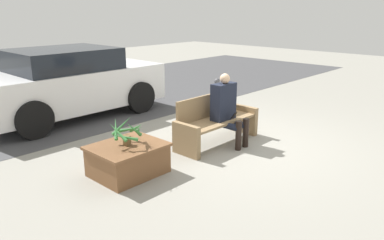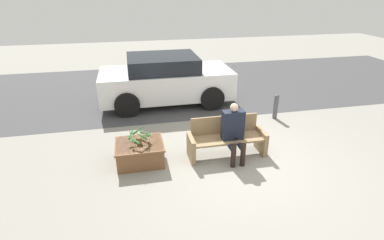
% 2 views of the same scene
% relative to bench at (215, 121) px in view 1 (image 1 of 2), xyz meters
% --- Properties ---
extents(ground_plane, '(30.00, 30.00, 0.00)m').
position_rel_bench_xyz_m(ground_plane, '(0.22, -0.39, -0.39)').
color(ground_plane, gray).
extents(road_surface, '(20.00, 6.00, 0.01)m').
position_rel_bench_xyz_m(road_surface, '(0.22, 4.86, -0.38)').
color(road_surface, '#424244').
rests_on(road_surface, ground_plane).
extents(bench, '(1.66, 0.55, 0.83)m').
position_rel_bench_xyz_m(bench, '(0.00, 0.00, 0.00)').
color(bench, '#8C704C').
rests_on(bench, ground_plane).
extents(person_seated, '(0.45, 0.58, 1.23)m').
position_rel_bench_xyz_m(person_seated, '(0.09, -0.17, 0.27)').
color(person_seated, black).
rests_on(person_seated, ground_plane).
extents(planter_box, '(0.99, 0.82, 0.44)m').
position_rel_bench_xyz_m(planter_box, '(-1.85, 0.06, -0.15)').
color(planter_box, brown).
rests_on(planter_box, ground_plane).
extents(potted_plant, '(0.54, 0.53, 0.40)m').
position_rel_bench_xyz_m(potted_plant, '(-1.84, 0.05, 0.24)').
color(potted_plant, brown).
rests_on(potted_plant, planter_box).
extents(parked_car, '(3.94, 1.98, 1.47)m').
position_rel_bench_xyz_m(parked_car, '(-0.86, 3.40, 0.35)').
color(parked_car, silver).
rests_on(parked_car, ground_plane).
extents(bollard_post, '(0.13, 0.13, 0.70)m').
position_rel_bench_xyz_m(bollard_post, '(1.92, 1.54, -0.02)').
color(bollard_post, '#4C4C51').
rests_on(bollard_post, ground_plane).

